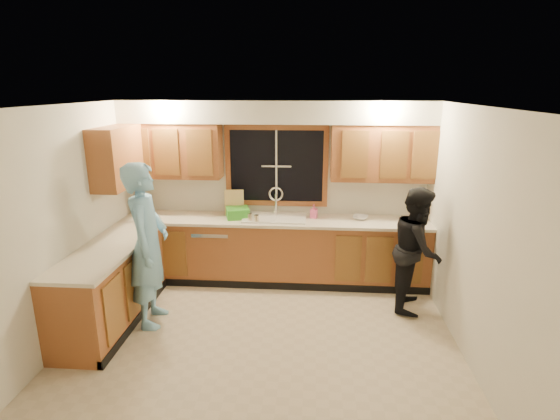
% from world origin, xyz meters
% --- Properties ---
extents(floor, '(4.20, 4.20, 0.00)m').
position_xyz_m(floor, '(0.00, 0.00, 0.00)').
color(floor, '#C3B196').
rests_on(floor, ground).
extents(ceiling, '(4.20, 4.20, 0.00)m').
position_xyz_m(ceiling, '(0.00, 0.00, 2.50)').
color(ceiling, silver).
extents(wall_back, '(4.20, 0.00, 4.20)m').
position_xyz_m(wall_back, '(0.00, 1.90, 1.25)').
color(wall_back, silver).
rests_on(wall_back, ground).
extents(wall_left, '(0.00, 3.80, 3.80)m').
position_xyz_m(wall_left, '(-2.10, 0.00, 1.25)').
color(wall_left, silver).
rests_on(wall_left, ground).
extents(wall_right, '(0.00, 3.80, 3.80)m').
position_xyz_m(wall_right, '(2.10, 0.00, 1.25)').
color(wall_right, silver).
rests_on(wall_right, ground).
extents(base_cabinets_back, '(4.20, 0.60, 0.88)m').
position_xyz_m(base_cabinets_back, '(0.00, 1.60, 0.44)').
color(base_cabinets_back, '#9A562C').
rests_on(base_cabinets_back, ground).
extents(base_cabinets_left, '(0.60, 1.90, 0.88)m').
position_xyz_m(base_cabinets_left, '(-1.80, 0.35, 0.44)').
color(base_cabinets_left, '#9A562C').
rests_on(base_cabinets_left, ground).
extents(countertop_back, '(4.20, 0.63, 0.04)m').
position_xyz_m(countertop_back, '(0.00, 1.58, 0.90)').
color(countertop_back, beige).
rests_on(countertop_back, base_cabinets_back).
extents(countertop_left, '(0.63, 1.90, 0.04)m').
position_xyz_m(countertop_left, '(-1.79, 0.35, 0.90)').
color(countertop_left, beige).
rests_on(countertop_left, base_cabinets_left).
extents(upper_cabinets_left, '(1.35, 0.33, 0.75)m').
position_xyz_m(upper_cabinets_left, '(-1.43, 1.73, 1.83)').
color(upper_cabinets_left, '#9A562C').
rests_on(upper_cabinets_left, wall_back).
extents(upper_cabinets_right, '(1.35, 0.33, 0.75)m').
position_xyz_m(upper_cabinets_right, '(1.43, 1.73, 1.83)').
color(upper_cabinets_right, '#9A562C').
rests_on(upper_cabinets_right, wall_back).
extents(upper_cabinets_return, '(0.33, 0.90, 0.75)m').
position_xyz_m(upper_cabinets_return, '(-1.94, 1.12, 1.83)').
color(upper_cabinets_return, '#9A562C').
rests_on(upper_cabinets_return, wall_left).
extents(soffit, '(4.20, 0.35, 0.30)m').
position_xyz_m(soffit, '(0.00, 1.72, 2.35)').
color(soffit, silver).
rests_on(soffit, wall_back).
extents(window_frame, '(1.44, 0.03, 1.14)m').
position_xyz_m(window_frame, '(0.00, 1.89, 1.60)').
color(window_frame, black).
rests_on(window_frame, wall_back).
extents(sink, '(0.86, 0.52, 0.57)m').
position_xyz_m(sink, '(0.00, 1.60, 0.86)').
color(sink, white).
rests_on(sink, countertop_back).
extents(dishwasher, '(0.60, 0.56, 0.82)m').
position_xyz_m(dishwasher, '(-0.85, 1.59, 0.41)').
color(dishwasher, silver).
rests_on(dishwasher, floor).
extents(stove, '(0.58, 0.75, 0.90)m').
position_xyz_m(stove, '(-1.80, -0.22, 0.45)').
color(stove, silver).
rests_on(stove, floor).
extents(man, '(0.53, 0.74, 1.90)m').
position_xyz_m(man, '(-1.33, 0.37, 0.95)').
color(man, '#79B9E5').
rests_on(man, floor).
extents(woman, '(0.75, 0.87, 1.54)m').
position_xyz_m(woman, '(1.80, 0.96, 0.77)').
color(woman, black).
rests_on(woman, floor).
extents(knife_block, '(0.17, 0.17, 0.24)m').
position_xyz_m(knife_block, '(-1.85, 1.69, 1.04)').
color(knife_block, brown).
rests_on(knife_block, countertop_back).
extents(cutting_board, '(0.28, 0.13, 0.36)m').
position_xyz_m(cutting_board, '(-0.59, 1.74, 1.10)').
color(cutting_board, tan).
rests_on(cutting_board, countertop_back).
extents(dish_crate, '(0.37, 0.36, 0.14)m').
position_xyz_m(dish_crate, '(-0.52, 1.61, 0.99)').
color(dish_crate, green).
rests_on(dish_crate, countertop_back).
extents(soap_bottle, '(0.11, 0.11, 0.19)m').
position_xyz_m(soap_bottle, '(0.54, 1.68, 1.02)').
color(soap_bottle, '#E75790').
rests_on(soap_bottle, countertop_back).
extents(bowl, '(0.26, 0.26, 0.05)m').
position_xyz_m(bowl, '(1.17, 1.66, 0.95)').
color(bowl, silver).
rests_on(bowl, countertop_back).
extents(can_left, '(0.07, 0.07, 0.11)m').
position_xyz_m(can_left, '(-0.32, 1.43, 0.98)').
color(can_left, beige).
rests_on(can_left, countertop_back).
extents(can_right, '(0.07, 0.07, 0.11)m').
position_xyz_m(can_right, '(-0.22, 1.38, 0.98)').
color(can_right, beige).
rests_on(can_right, countertop_back).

